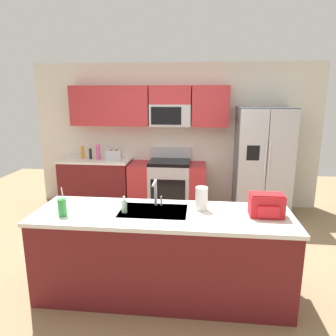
{
  "coord_description": "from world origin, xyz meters",
  "views": [
    {
      "loc": [
        0.48,
        -3.62,
        2.06
      ],
      "look_at": [
        0.03,
        0.6,
        1.05
      ],
      "focal_mm": 33.45,
      "sensor_mm": 36.0,
      "label": 1
    }
  ],
  "objects_px": {
    "toaster": "(114,155)",
    "drink_cup_green": "(62,207)",
    "pepper_mill": "(90,154)",
    "paper_towel_roll": "(202,199)",
    "refrigerator": "(262,162)",
    "bottle_pink": "(98,152)",
    "bottle_orange": "(83,152)",
    "soap_dispenser": "(124,206)",
    "backpack": "(267,205)",
    "range_oven": "(168,185)",
    "sink_faucet": "(156,191)"
  },
  "relations": [
    {
      "from": "bottle_pink",
      "to": "backpack",
      "type": "relative_size",
      "value": 0.85
    },
    {
      "from": "range_oven",
      "to": "backpack",
      "type": "xyz_separation_m",
      "value": [
        1.23,
        -2.49,
        0.57
      ]
    },
    {
      "from": "refrigerator",
      "to": "sink_faucet",
      "type": "distance_m",
      "value": 2.71
    },
    {
      "from": "bottle_pink",
      "to": "soap_dispenser",
      "type": "xyz_separation_m",
      "value": [
        1.08,
        -2.49,
        -0.07
      ]
    },
    {
      "from": "range_oven",
      "to": "drink_cup_green",
      "type": "height_order",
      "value": "drink_cup_green"
    },
    {
      "from": "pepper_mill",
      "to": "backpack",
      "type": "bearing_deg",
      "value": -43.31
    },
    {
      "from": "soap_dispenser",
      "to": "backpack",
      "type": "xyz_separation_m",
      "value": [
        1.39,
        0.05,
        0.05
      ]
    },
    {
      "from": "pepper_mill",
      "to": "paper_towel_roll",
      "type": "xyz_separation_m",
      "value": [
        2.01,
        -2.38,
        0.03
      ]
    },
    {
      "from": "bottle_pink",
      "to": "refrigerator",
      "type": "bearing_deg",
      "value": -0.54
    },
    {
      "from": "drink_cup_green",
      "to": "backpack",
      "type": "distance_m",
      "value": 1.97
    },
    {
      "from": "range_oven",
      "to": "toaster",
      "type": "relative_size",
      "value": 4.86
    },
    {
      "from": "paper_towel_roll",
      "to": "drink_cup_green",
      "type": "bearing_deg",
      "value": -167.06
    },
    {
      "from": "toaster",
      "to": "sink_faucet",
      "type": "xyz_separation_m",
      "value": [
        1.08,
        -2.27,
        0.08
      ]
    },
    {
      "from": "pepper_mill",
      "to": "sink_faucet",
      "type": "bearing_deg",
      "value": -56.5
    },
    {
      "from": "bottle_orange",
      "to": "drink_cup_green",
      "type": "distance_m",
      "value": 2.85
    },
    {
      "from": "bottle_orange",
      "to": "backpack",
      "type": "height_order",
      "value": "backpack"
    },
    {
      "from": "pepper_mill",
      "to": "bottle_orange",
      "type": "bearing_deg",
      "value": 166.73
    },
    {
      "from": "backpack",
      "to": "bottle_pink",
      "type": "bearing_deg",
      "value": 135.36
    },
    {
      "from": "toaster",
      "to": "refrigerator",
      "type": "bearing_deg",
      "value": -0.43
    },
    {
      "from": "refrigerator",
      "to": "pepper_mill",
      "type": "relative_size",
      "value": 9.81
    },
    {
      "from": "range_oven",
      "to": "bottle_orange",
      "type": "bearing_deg",
      "value": 178.72
    },
    {
      "from": "refrigerator",
      "to": "pepper_mill",
      "type": "height_order",
      "value": "refrigerator"
    },
    {
      "from": "bottle_pink",
      "to": "soap_dispenser",
      "type": "height_order",
      "value": "bottle_pink"
    },
    {
      "from": "bottle_orange",
      "to": "sink_faucet",
      "type": "relative_size",
      "value": 0.81
    },
    {
      "from": "refrigerator",
      "to": "bottle_pink",
      "type": "bearing_deg",
      "value": 179.46
    },
    {
      "from": "sink_faucet",
      "to": "drink_cup_green",
      "type": "bearing_deg",
      "value": -156.68
    },
    {
      "from": "pepper_mill",
      "to": "soap_dispenser",
      "type": "relative_size",
      "value": 1.11
    },
    {
      "from": "drink_cup_green",
      "to": "toaster",
      "type": "bearing_deg",
      "value": 94.74
    },
    {
      "from": "pepper_mill",
      "to": "sink_faucet",
      "type": "relative_size",
      "value": 0.67
    },
    {
      "from": "toaster",
      "to": "drink_cup_green",
      "type": "relative_size",
      "value": 0.96
    },
    {
      "from": "paper_towel_roll",
      "to": "backpack",
      "type": "xyz_separation_m",
      "value": [
        0.62,
        -0.11,
        -0.0
      ]
    },
    {
      "from": "refrigerator",
      "to": "backpack",
      "type": "distance_m",
      "value": 2.45
    },
    {
      "from": "toaster",
      "to": "backpack",
      "type": "xyz_separation_m",
      "value": [
        2.18,
        -2.44,
        0.03
      ]
    },
    {
      "from": "range_oven",
      "to": "bottle_pink",
      "type": "relative_size",
      "value": 4.99
    },
    {
      "from": "bottle_pink",
      "to": "sink_faucet",
      "type": "bearing_deg",
      "value": -58.92
    },
    {
      "from": "bottle_orange",
      "to": "pepper_mill",
      "type": "bearing_deg",
      "value": -13.27
    },
    {
      "from": "refrigerator",
      "to": "bottle_orange",
      "type": "distance_m",
      "value": 3.21
    },
    {
      "from": "range_oven",
      "to": "pepper_mill",
      "type": "xyz_separation_m",
      "value": [
        -1.41,
        -0.0,
        0.55
      ]
    },
    {
      "from": "refrigerator",
      "to": "toaster",
      "type": "relative_size",
      "value": 6.61
    },
    {
      "from": "toaster",
      "to": "backpack",
      "type": "distance_m",
      "value": 3.27
    },
    {
      "from": "refrigerator",
      "to": "bottle_orange",
      "type": "bearing_deg",
      "value": 178.09
    },
    {
      "from": "refrigerator",
      "to": "drink_cup_green",
      "type": "xyz_separation_m",
      "value": [
        -2.37,
        -2.62,
        0.06
      ]
    },
    {
      "from": "bottle_orange",
      "to": "sink_faucet",
      "type": "distance_m",
      "value": 2.9
    },
    {
      "from": "refrigerator",
      "to": "sink_faucet",
      "type": "height_order",
      "value": "refrigerator"
    },
    {
      "from": "bottle_orange",
      "to": "bottle_pink",
      "type": "height_order",
      "value": "bottle_pink"
    },
    {
      "from": "refrigerator",
      "to": "paper_towel_roll",
      "type": "distance_m",
      "value": 2.53
    },
    {
      "from": "refrigerator",
      "to": "backpack",
      "type": "bearing_deg",
      "value": -99.63
    },
    {
      "from": "toaster",
      "to": "bottle_pink",
      "type": "height_order",
      "value": "bottle_pink"
    },
    {
      "from": "toaster",
      "to": "bottle_pink",
      "type": "bearing_deg",
      "value": 178.47
    },
    {
      "from": "sink_faucet",
      "to": "drink_cup_green",
      "type": "height_order",
      "value": "drink_cup_green"
    }
  ]
}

